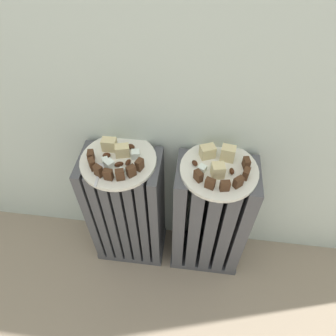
# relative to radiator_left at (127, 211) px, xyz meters

# --- Properties ---
(ground_plane) EXTENTS (6.00, 6.00, 0.00)m
(ground_plane) POSITION_rel_radiator_left_xyz_m (0.16, -0.28, -0.28)
(ground_plane) COLOR gray
(radiator_left) EXTENTS (0.28, 0.17, 0.57)m
(radiator_left) POSITION_rel_radiator_left_xyz_m (0.00, 0.00, 0.00)
(radiator_left) COLOR #47474C
(radiator_left) RESTS_ON ground_plane
(radiator_right) EXTENTS (0.28, 0.17, 0.57)m
(radiator_right) POSITION_rel_radiator_left_xyz_m (0.32, 0.00, 0.00)
(radiator_right) COLOR #47474C
(radiator_right) RESTS_ON ground_plane
(plate_left) EXTENTS (0.25, 0.25, 0.01)m
(plate_left) POSITION_rel_radiator_left_xyz_m (-0.00, 0.00, 0.29)
(plate_left) COLOR silver
(plate_left) RESTS_ON radiator_left
(plate_right) EXTENTS (0.25, 0.25, 0.01)m
(plate_right) POSITION_rel_radiator_left_xyz_m (0.32, 0.00, 0.29)
(plate_right) COLOR silver
(plate_right) RESTS_ON radiator_right
(dark_cake_slice_left_0) EXTENTS (0.02, 0.03, 0.04)m
(dark_cake_slice_left_0) POSITION_rel_radiator_left_xyz_m (-0.08, -0.02, 0.32)
(dark_cake_slice_left_0) COLOR #472B19
(dark_cake_slice_left_0) RESTS_ON plate_left
(dark_cake_slice_left_1) EXTENTS (0.03, 0.03, 0.04)m
(dark_cake_slice_left_1) POSITION_rel_radiator_left_xyz_m (-0.07, -0.05, 0.32)
(dark_cake_slice_left_1) COLOR #472B19
(dark_cake_slice_left_1) RESTS_ON plate_left
(dark_cake_slice_left_2) EXTENTS (0.03, 0.03, 0.04)m
(dark_cake_slice_left_2) POSITION_rel_radiator_left_xyz_m (-0.04, -0.07, 0.32)
(dark_cake_slice_left_2) COLOR #472B19
(dark_cake_slice_left_2) RESTS_ON plate_left
(dark_cake_slice_left_3) EXTENTS (0.03, 0.02, 0.04)m
(dark_cake_slice_left_3) POSITION_rel_radiator_left_xyz_m (-0.01, -0.08, 0.32)
(dark_cake_slice_left_3) COLOR #472B19
(dark_cake_slice_left_3) RESTS_ON plate_left
(dark_cake_slice_left_4) EXTENTS (0.03, 0.03, 0.04)m
(dark_cake_slice_left_4) POSITION_rel_radiator_left_xyz_m (0.03, -0.08, 0.32)
(dark_cake_slice_left_4) COLOR #472B19
(dark_cake_slice_left_4) RESTS_ON plate_left
(dark_cake_slice_left_5) EXTENTS (0.03, 0.03, 0.04)m
(dark_cake_slice_left_5) POSITION_rel_radiator_left_xyz_m (0.06, -0.06, 0.32)
(dark_cake_slice_left_5) COLOR #472B19
(dark_cake_slice_left_5) RESTS_ON plate_left
(dark_cake_slice_left_6) EXTENTS (0.03, 0.03, 0.04)m
(dark_cake_slice_left_6) POSITION_rel_radiator_left_xyz_m (0.08, -0.03, 0.32)
(dark_cake_slice_left_6) COLOR #472B19
(dark_cake_slice_left_6) RESTS_ON plate_left
(marble_cake_slice_left_0) EXTENTS (0.05, 0.04, 0.04)m
(marble_cake_slice_left_0) POSITION_rel_radiator_left_xyz_m (0.01, 0.02, 0.32)
(marble_cake_slice_left_0) COLOR beige
(marble_cake_slice_left_0) RESTS_ON plate_left
(marble_cake_slice_left_1) EXTENTS (0.05, 0.03, 0.04)m
(marble_cake_slice_left_1) POSITION_rel_radiator_left_xyz_m (-0.04, 0.04, 0.32)
(marble_cake_slice_left_1) COLOR beige
(marble_cake_slice_left_1) RESTS_ON plate_left
(turkish_delight_left_0) EXTENTS (0.03, 0.03, 0.03)m
(turkish_delight_left_0) POSITION_rel_radiator_left_xyz_m (0.05, 0.02, 0.31)
(turkish_delight_left_0) COLOR white
(turkish_delight_left_0) RESTS_ON plate_left
(turkish_delight_left_1) EXTENTS (0.04, 0.04, 0.03)m
(turkish_delight_left_1) POSITION_rel_radiator_left_xyz_m (-0.02, -0.04, 0.31)
(turkish_delight_left_1) COLOR white
(turkish_delight_left_1) RESTS_ON plate_left
(turkish_delight_left_2) EXTENTS (0.03, 0.03, 0.02)m
(turkish_delight_left_2) POSITION_rel_radiator_left_xyz_m (-0.04, -0.02, 0.31)
(turkish_delight_left_2) COLOR white
(turkish_delight_left_2) RESTS_ON plate_left
(turkish_delight_left_3) EXTENTS (0.02, 0.02, 0.02)m
(turkish_delight_left_3) POSITION_rel_radiator_left_xyz_m (0.03, -0.06, 0.31)
(turkish_delight_left_3) COLOR white
(turkish_delight_left_3) RESTS_ON plate_left
(medjool_date_left_0) EXTENTS (0.02, 0.03, 0.02)m
(medjool_date_left_0) POSITION_rel_radiator_left_xyz_m (0.04, -0.02, 0.31)
(medjool_date_left_0) COLOR #3D1E0F
(medjool_date_left_0) RESTS_ON plate_left
(medjool_date_left_1) EXTENTS (0.03, 0.03, 0.02)m
(medjool_date_left_1) POSITION_rel_radiator_left_xyz_m (-0.04, 0.01, 0.31)
(medjool_date_left_1) COLOR #3D1E0F
(medjool_date_left_1) RESTS_ON plate_left
(medjool_date_left_2) EXTENTS (0.03, 0.03, 0.01)m
(medjool_date_left_2) POSITION_rel_radiator_left_xyz_m (0.03, 0.05, 0.31)
(medjool_date_left_2) COLOR #3D1E0F
(medjool_date_left_2) RESTS_ON plate_left
(medjool_date_left_3) EXTENTS (0.03, 0.03, 0.02)m
(medjool_date_left_3) POSITION_rel_radiator_left_xyz_m (0.01, -0.03, 0.31)
(medjool_date_left_3) COLOR #3D1E0F
(medjool_date_left_3) RESTS_ON plate_left
(dark_cake_slice_right_0) EXTENTS (0.03, 0.03, 0.04)m
(dark_cake_slice_right_0) POSITION_rel_radiator_left_xyz_m (0.26, -0.05, 0.32)
(dark_cake_slice_right_0) COLOR #472B19
(dark_cake_slice_right_0) RESTS_ON plate_right
(dark_cake_slice_right_1) EXTENTS (0.03, 0.03, 0.04)m
(dark_cake_slice_right_1) POSITION_rel_radiator_left_xyz_m (0.30, -0.08, 0.32)
(dark_cake_slice_right_1) COLOR #472B19
(dark_cake_slice_right_1) RESTS_ON plate_right
(dark_cake_slice_right_2) EXTENTS (0.03, 0.02, 0.04)m
(dark_cake_slice_right_2) POSITION_rel_radiator_left_xyz_m (0.34, -0.08, 0.32)
(dark_cake_slice_right_2) COLOR #472B19
(dark_cake_slice_right_2) RESTS_ON plate_right
(dark_cake_slice_right_3) EXTENTS (0.03, 0.03, 0.04)m
(dark_cake_slice_right_3) POSITION_rel_radiator_left_xyz_m (0.38, -0.06, 0.32)
(dark_cake_slice_right_3) COLOR #472B19
(dark_cake_slice_right_3) RESTS_ON plate_right
(dark_cake_slice_right_4) EXTENTS (0.03, 0.03, 0.04)m
(dark_cake_slice_right_4) POSITION_rel_radiator_left_xyz_m (0.40, -0.03, 0.32)
(dark_cake_slice_right_4) COLOR #472B19
(dark_cake_slice_right_4) RESTS_ON plate_right
(dark_cake_slice_right_5) EXTENTS (0.02, 0.03, 0.04)m
(dark_cake_slice_right_5) POSITION_rel_radiator_left_xyz_m (0.40, 0.02, 0.32)
(dark_cake_slice_right_5) COLOR #472B19
(dark_cake_slice_right_5) RESTS_ON plate_right
(marble_cake_slice_right_0) EXTENTS (0.04, 0.04, 0.05)m
(marble_cake_slice_right_0) POSITION_rel_radiator_left_xyz_m (0.32, -0.03, 0.32)
(marble_cake_slice_right_0) COLOR beige
(marble_cake_slice_right_0) RESTS_ON plate_right
(marble_cake_slice_right_1) EXTENTS (0.05, 0.04, 0.05)m
(marble_cake_slice_right_1) POSITION_rel_radiator_left_xyz_m (0.35, 0.04, 0.33)
(marble_cake_slice_right_1) COLOR beige
(marble_cake_slice_right_1) RESTS_ON plate_right
(marble_cake_slice_right_2) EXTENTS (0.06, 0.05, 0.04)m
(marble_cake_slice_right_2) POSITION_rel_radiator_left_xyz_m (0.28, 0.05, 0.32)
(marble_cake_slice_right_2) COLOR beige
(marble_cake_slice_right_2) RESTS_ON plate_right
(turkish_delight_right_0) EXTENTS (0.02, 0.02, 0.02)m
(turkish_delight_right_0) POSITION_rel_radiator_left_xyz_m (0.31, -0.00, 0.31)
(turkish_delight_right_0) COLOR white
(turkish_delight_right_0) RESTS_ON plate_right
(turkish_delight_right_1) EXTENTS (0.03, 0.03, 0.02)m
(turkish_delight_right_1) POSITION_rel_radiator_left_xyz_m (0.27, -0.02, 0.31)
(turkish_delight_right_1) COLOR white
(turkish_delight_right_1) RESTS_ON plate_right
(medjool_date_right_0) EXTENTS (0.02, 0.03, 0.02)m
(medjool_date_right_0) POSITION_rel_radiator_left_xyz_m (0.36, -0.01, 0.31)
(medjool_date_right_0) COLOR #3D1E0F
(medjool_date_right_0) RESTS_ON plate_right
(medjool_date_right_1) EXTENTS (0.03, 0.03, 0.02)m
(medjool_date_right_1) POSITION_rel_radiator_left_xyz_m (0.25, 0.01, 0.31)
(medjool_date_right_1) COLOR #3D1E0F
(medjool_date_right_1) RESTS_ON plate_right
(fork) EXTENTS (0.02, 0.09, 0.00)m
(fork) POSITION_rel_radiator_left_xyz_m (-0.04, -0.06, 0.30)
(fork) COLOR silver
(fork) RESTS_ON plate_left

